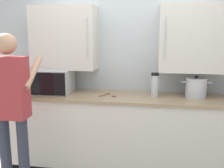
{
  "coord_description": "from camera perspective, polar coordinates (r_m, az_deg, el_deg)",
  "views": [
    {
      "loc": [
        0.35,
        -2.28,
        1.7
      ],
      "look_at": [
        -0.15,
        0.72,
        1.1
      ],
      "focal_mm": 42.0,
      "sensor_mm": 36.0,
      "label": 1
    }
  ],
  "objects": [
    {
      "name": "thermos_flask",
      "position": [
        3.14,
        9.31,
        -0.12
      ],
      "size": [
        0.09,
        0.09,
        0.29
      ],
      "color": "#B7BABF",
      "rests_on": "counter_unit"
    },
    {
      "name": "stock_pot",
      "position": [
        3.21,
        17.8,
        -0.8
      ],
      "size": [
        0.34,
        0.24,
        0.26
      ],
      "color": "#B7BABF",
      "rests_on": "counter_unit"
    },
    {
      "name": "person_figure",
      "position": [
        2.78,
        -21.14,
        -3.93
      ],
      "size": [
        0.44,
        0.59,
        1.7
      ],
      "color": "#282D3D",
      "rests_on": "ground_plane"
    },
    {
      "name": "back_wall_tiled",
      "position": [
        3.39,
        3.48,
        5.67
      ],
      "size": [
        4.1,
        0.44,
        2.56
      ],
      "color": "#B2BCC1",
      "rests_on": "ground_plane"
    },
    {
      "name": "microwave_oven",
      "position": [
        3.41,
        -13.49,
        0.66
      ],
      "size": [
        0.51,
        0.41,
        0.29
      ],
      "color": "#B7BABF",
      "rests_on": "counter_unit"
    },
    {
      "name": "counter_unit",
      "position": [
        3.31,
        2.75,
        -10.65
      ],
      "size": [
        2.96,
        0.63,
        0.95
      ],
      "color": "beige",
      "rests_on": "ground_plane"
    },
    {
      "name": "wooden_spoon",
      "position": [
        3.15,
        -0.53,
        -2.44
      ],
      "size": [
        0.21,
        0.19,
        0.02
      ],
      "color": "brown",
      "rests_on": "counter_unit"
    }
  ]
}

